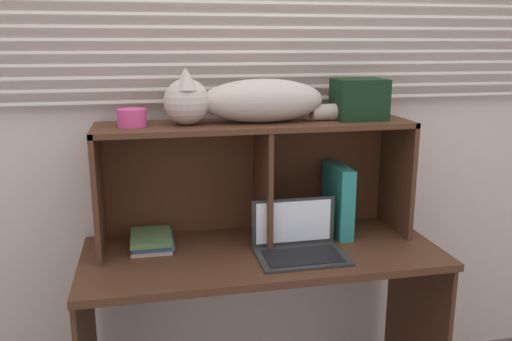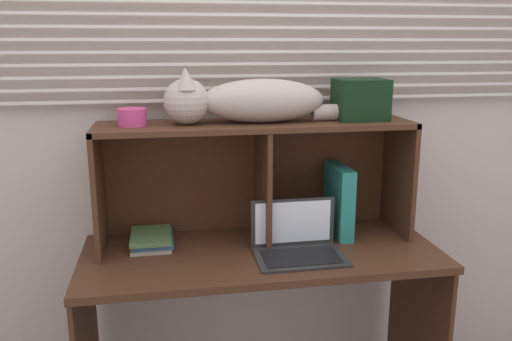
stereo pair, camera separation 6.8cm
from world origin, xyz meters
name	(u,v)px [view 2 (the right image)]	position (x,y,z in m)	size (l,w,h in m)	color
back_panel_with_blinds	(248,118)	(0.00, 0.55, 1.26)	(4.40, 0.08, 2.50)	beige
desk	(262,285)	(0.00, 0.21, 0.62)	(1.43, 0.59, 0.77)	#442818
hutch_shelf_unit	(255,159)	(0.00, 0.38, 1.12)	(1.29, 0.32, 0.50)	#442818
cat	(247,101)	(-0.04, 0.34, 1.37)	(0.89, 0.20, 0.22)	#B4A59A
laptop	(298,245)	(0.13, 0.15, 0.81)	(0.35, 0.25, 0.20)	#272727
binder_upright	(339,200)	(0.36, 0.34, 0.93)	(0.06, 0.25, 0.30)	#247D73
book_stack	(152,239)	(-0.44, 0.34, 0.80)	(0.17, 0.23, 0.05)	gray
small_basket	(132,117)	(-0.49, 0.34, 1.31)	(0.11, 0.11, 0.07)	#C73E7C
storage_box	(360,100)	(0.44, 0.34, 1.36)	(0.21, 0.17, 0.17)	black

